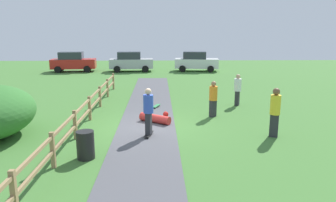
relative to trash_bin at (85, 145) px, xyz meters
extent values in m
plane|color=#427533|center=(1.80, 3.18, -0.45)|extent=(60.00, 60.00, 0.00)
cube|color=#515156|center=(1.80, 3.18, -0.44)|extent=(2.40, 28.00, 0.02)
cube|color=#997A51|center=(-0.80, -3.25, 0.10)|extent=(0.12, 0.12, 1.10)
cube|color=#997A51|center=(-0.80, -0.67, 0.10)|extent=(0.12, 0.12, 1.10)
cube|color=#997A51|center=(-0.80, 1.90, 0.10)|extent=(0.12, 0.12, 1.10)
cube|color=#997A51|center=(-0.80, 4.47, 0.10)|extent=(0.12, 0.12, 1.10)
cube|color=#997A51|center=(-0.80, 7.04, 0.10)|extent=(0.12, 0.12, 1.10)
cube|color=#997A51|center=(-0.80, 9.61, 0.10)|extent=(0.12, 0.12, 1.10)
cube|color=#997A51|center=(-0.80, 12.18, 0.10)|extent=(0.12, 0.12, 1.10)
cube|color=#997A51|center=(-0.80, 3.18, 0.05)|extent=(0.08, 18.00, 0.09)
cube|color=#997A51|center=(-0.80, 3.18, 0.50)|extent=(0.08, 18.00, 0.09)
cylinder|color=black|center=(0.00, 0.00, 0.00)|extent=(0.56, 0.56, 0.90)
cube|color=black|center=(1.92, 2.12, -0.36)|extent=(0.36, 0.82, 0.02)
cylinder|color=silver|center=(1.91, 2.41, -0.40)|extent=(0.04, 0.06, 0.06)
cylinder|color=silver|center=(2.05, 2.38, -0.40)|extent=(0.04, 0.06, 0.06)
cylinder|color=silver|center=(1.79, 1.86, -0.40)|extent=(0.04, 0.06, 0.06)
cylinder|color=silver|center=(1.94, 1.83, -0.40)|extent=(0.04, 0.06, 0.06)
cube|color=#2D2D33|center=(1.92, 2.12, 0.07)|extent=(0.26, 0.35, 0.83)
cylinder|color=blue|center=(1.92, 2.12, 0.83)|extent=(0.45, 0.45, 0.69)
sphere|color=beige|center=(1.92, 2.12, 1.30)|extent=(0.25, 0.25, 0.25)
cylinder|color=red|center=(2.14, 3.92, -0.25)|extent=(1.42, 1.13, 0.36)
sphere|color=red|center=(2.63, 4.62, -0.25)|extent=(0.26, 0.26, 0.26)
cube|color=#338C4C|center=(2.19, 6.79, -0.36)|extent=(0.46, 0.82, 0.02)
cylinder|color=silver|center=(2.16, 6.50, -0.40)|extent=(0.05, 0.07, 0.06)
cylinder|color=silver|center=(2.02, 6.55, -0.40)|extent=(0.05, 0.07, 0.06)
cylinder|color=silver|center=(2.35, 7.02, -0.40)|extent=(0.05, 0.07, 0.06)
cylinder|color=silver|center=(2.21, 7.07, -0.40)|extent=(0.05, 0.07, 0.06)
cube|color=#2D2D33|center=(6.68, 1.93, -0.01)|extent=(0.37, 0.30, 0.89)
cylinder|color=yellow|center=(6.68, 1.93, 0.80)|extent=(0.48, 0.48, 0.74)
sphere|color=brown|center=(6.68, 1.93, 1.31)|extent=(0.27, 0.27, 0.27)
cube|color=#2D2D33|center=(4.85, 4.90, -0.06)|extent=(0.37, 0.36, 0.79)
cylinder|color=orange|center=(4.85, 4.90, 0.67)|extent=(0.54, 0.54, 0.66)
sphere|color=#9E704C|center=(4.85, 4.90, 1.11)|extent=(0.24, 0.24, 0.24)
cube|color=#2D2D33|center=(6.53, 7.14, -0.05)|extent=(0.32, 0.38, 0.79)
cylinder|color=white|center=(6.53, 7.14, 0.67)|extent=(0.51, 0.51, 0.66)
sphere|color=tan|center=(6.53, 7.14, 1.12)|extent=(0.24, 0.24, 0.24)
cube|color=#B7B7BC|center=(-0.37, 21.88, 0.32)|extent=(4.28, 1.90, 0.90)
cube|color=#2D333D|center=(-0.57, 21.87, 1.12)|extent=(2.27, 1.67, 0.70)
cylinder|color=black|center=(0.94, 22.83, -0.13)|extent=(0.65, 0.27, 0.64)
cylinder|color=black|center=(1.02, 21.07, -0.13)|extent=(0.65, 0.27, 0.64)
cylinder|color=black|center=(-1.76, 22.69, -0.13)|extent=(0.65, 0.27, 0.64)
cylinder|color=black|center=(-1.67, 20.94, -0.13)|extent=(0.65, 0.27, 0.64)
cube|color=silver|center=(6.04, 21.88, 0.32)|extent=(4.37, 2.17, 0.90)
cube|color=#2D333D|center=(5.84, 21.91, 1.12)|extent=(2.36, 1.80, 0.70)
cylinder|color=black|center=(7.48, 22.60, -0.13)|extent=(0.66, 0.31, 0.64)
cylinder|color=black|center=(7.28, 20.86, -0.13)|extent=(0.66, 0.31, 0.64)
cylinder|color=black|center=(4.80, 22.91, -0.13)|extent=(0.66, 0.31, 0.64)
cylinder|color=black|center=(4.60, 21.16, -0.13)|extent=(0.66, 0.31, 0.64)
cube|color=red|center=(-5.98, 21.88, 0.32)|extent=(4.34, 2.07, 0.90)
cube|color=#2D333D|center=(-6.18, 21.86, 1.12)|extent=(2.33, 1.75, 0.70)
cylinder|color=black|center=(-4.72, 22.88, -0.13)|extent=(0.66, 0.30, 0.64)
cylinder|color=black|center=(-4.56, 21.13, -0.13)|extent=(0.66, 0.30, 0.64)
cylinder|color=black|center=(-7.41, 22.64, -0.13)|extent=(0.66, 0.30, 0.64)
cylinder|color=black|center=(-7.25, 20.88, -0.13)|extent=(0.66, 0.30, 0.64)
camera|label=1|loc=(2.33, -9.61, 3.55)|focal=34.27mm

